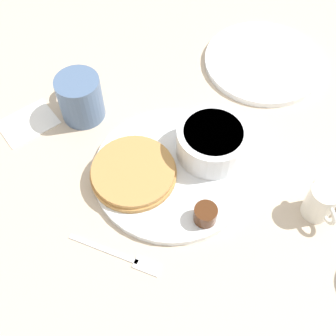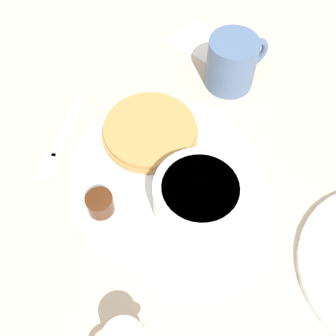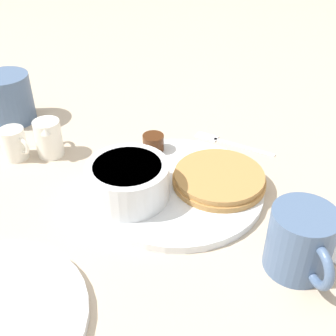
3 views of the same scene
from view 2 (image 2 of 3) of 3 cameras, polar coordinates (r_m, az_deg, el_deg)
The scene contains 9 objects.
ground_plane at distance 0.61m, azimuth -0.52°, elevation -0.74°, with size 4.00×4.00×0.00m, color #C6B299.
plate at distance 0.60m, azimuth -0.52°, elevation -0.44°, with size 0.27×0.27×0.01m.
pancake_stack at distance 0.62m, azimuth -2.44°, elevation 5.05°, with size 0.14×0.14×0.02m.
bowl at distance 0.54m, azimuth 4.26°, elevation -3.89°, with size 0.12×0.12×0.05m.
syrup_cup at distance 0.56m, azimuth -9.19°, elevation -4.79°, with size 0.04×0.04×0.03m.
butter_ramekin at distance 0.54m, azimuth 4.40°, elevation -7.12°, with size 0.05×0.05×0.04m.
coffee_mug at distance 0.69m, azimuth 8.74°, elevation 13.95°, with size 0.08×0.11×0.09m.
fork at distance 0.65m, azimuth -14.66°, elevation 3.04°, with size 0.10×0.13×0.00m.
napkin at distance 0.79m, azimuth 4.80°, elevation 16.66°, with size 0.10×0.08×0.00m.
Camera 2 is at (0.24, -0.21, 0.52)m, focal length 45.00 mm.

